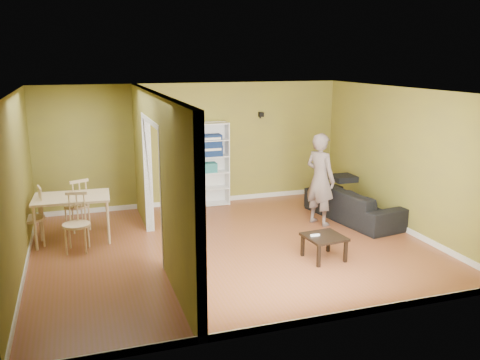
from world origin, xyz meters
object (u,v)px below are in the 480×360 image
at_px(coffee_table, 324,239).
at_px(chair_left, 31,217).
at_px(sofa, 354,199).
at_px(dining_table, 72,201).
at_px(person, 320,171).
at_px(chair_far, 77,204).
at_px(bookshelf, 210,164).
at_px(chair_near, 76,223).

bearing_deg(coffee_table, chair_left, 154.89).
xyz_separation_m(sofa, dining_table, (-5.23, 0.50, 0.30)).
bearing_deg(person, dining_table, 59.71).
distance_m(dining_table, chair_far, 0.58).
xyz_separation_m(sofa, chair_left, (-5.90, 0.43, 0.09)).
bearing_deg(dining_table, chair_far, 82.56).
bearing_deg(chair_left, person, 74.40).
distance_m(bookshelf, chair_near, 3.46).
xyz_separation_m(person, coffee_table, (-0.72, -1.61, -0.70)).
distance_m(person, dining_table, 4.51).
distance_m(bookshelf, chair_left, 3.84).
relative_size(person, dining_table, 1.63).
height_order(bookshelf, coffee_table, bookshelf).
distance_m(bookshelf, coffee_table, 3.71).
height_order(chair_near, chair_far, chair_far).
height_order(dining_table, chair_near, chair_near).
height_order(person, dining_table, person).
xyz_separation_m(bookshelf, chair_left, (-3.52, -1.49, -0.39)).
bearing_deg(coffee_table, bookshelf, 104.20).
height_order(coffee_table, dining_table, dining_table).
height_order(bookshelf, chair_near, bookshelf).
relative_size(dining_table, chair_near, 1.30).
height_order(sofa, chair_near, chair_near).
bearing_deg(chair_far, person, 142.39).
xyz_separation_m(dining_table, chair_far, (0.07, 0.54, -0.22)).
distance_m(sofa, dining_table, 5.26).
distance_m(bookshelf, dining_table, 3.18).
distance_m(dining_table, chair_left, 0.71).
bearing_deg(bookshelf, person, -50.12).
xyz_separation_m(sofa, person, (-0.76, -0.03, 0.61)).
bearing_deg(person, bookshelf, 16.37).
relative_size(chair_near, chair_far, 0.98).
xyz_separation_m(sofa, coffee_table, (-1.48, -1.64, -0.09)).
bearing_deg(sofa, bookshelf, 41.92).
bearing_deg(chair_near, coffee_table, -12.27).
bearing_deg(chair_left, dining_table, 85.69).
bearing_deg(coffee_table, chair_far, 143.91).
distance_m(sofa, coffee_table, 2.22).
distance_m(sofa, chair_near, 5.18).
xyz_separation_m(chair_near, chair_far, (0.02, 1.12, 0.01)).
bearing_deg(bookshelf, chair_left, -157.10).
bearing_deg(sofa, chair_left, 76.53).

